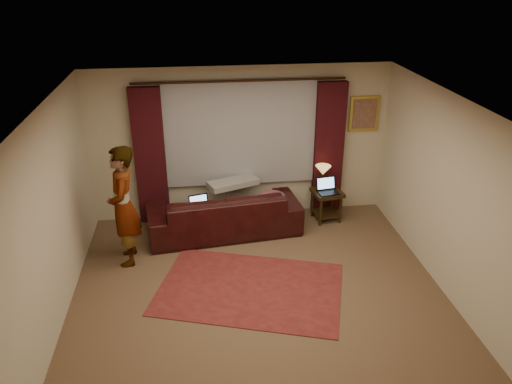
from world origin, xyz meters
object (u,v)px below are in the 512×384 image
at_px(end_table, 326,205).
at_px(person, 124,206).
at_px(sofa, 224,205).
at_px(laptop_sofa, 201,204).
at_px(laptop_table, 329,186).
at_px(tiffany_lamp, 323,177).

bearing_deg(end_table, person, -164.56).
xyz_separation_m(sofa, end_table, (1.78, 0.21, -0.22)).
relative_size(laptop_sofa, end_table, 0.62).
xyz_separation_m(laptop_sofa, person, (-1.10, -0.52, 0.30)).
relative_size(laptop_sofa, laptop_table, 0.91).
bearing_deg(person, laptop_sofa, 111.41).
distance_m(laptop_sofa, person, 1.25).
relative_size(end_table, person, 0.30).
relative_size(laptop_sofa, tiffany_lamp, 0.80).
relative_size(sofa, person, 1.36).
distance_m(sofa, person, 1.68).
height_order(end_table, tiffany_lamp, tiffany_lamp).
xyz_separation_m(sofa, laptop_sofa, (-0.38, -0.16, 0.11)).
bearing_deg(laptop_table, sofa, 175.51).
bearing_deg(sofa, laptop_table, 177.86).
bearing_deg(sofa, laptop_sofa, 16.70).
distance_m(end_table, tiffany_lamp, 0.50).
xyz_separation_m(end_table, person, (-3.25, -0.90, 0.63)).
xyz_separation_m(laptop_sofa, end_table, (2.15, 0.37, -0.34)).
relative_size(sofa, laptop_sofa, 7.27).
distance_m(sofa, laptop_table, 1.78).
relative_size(laptop_sofa, person, 0.19).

